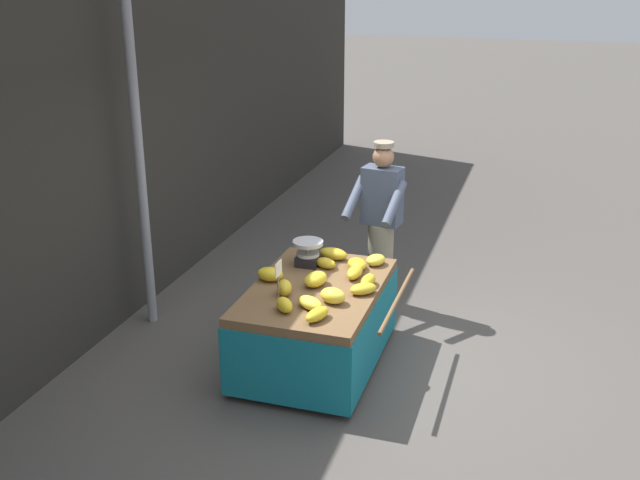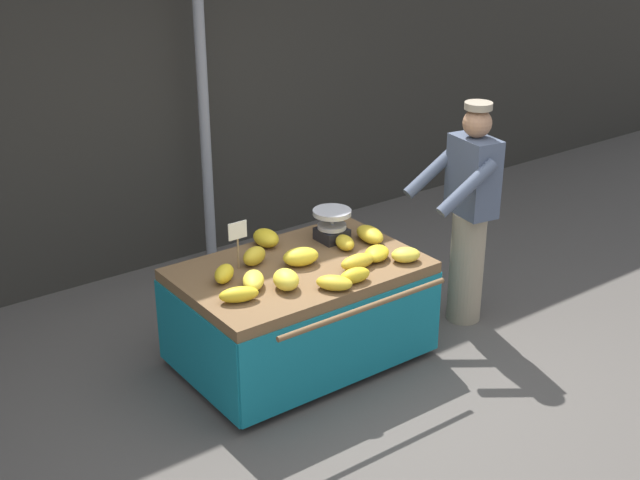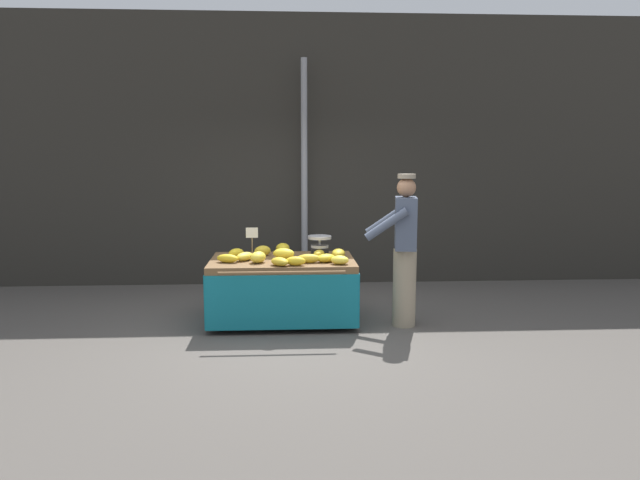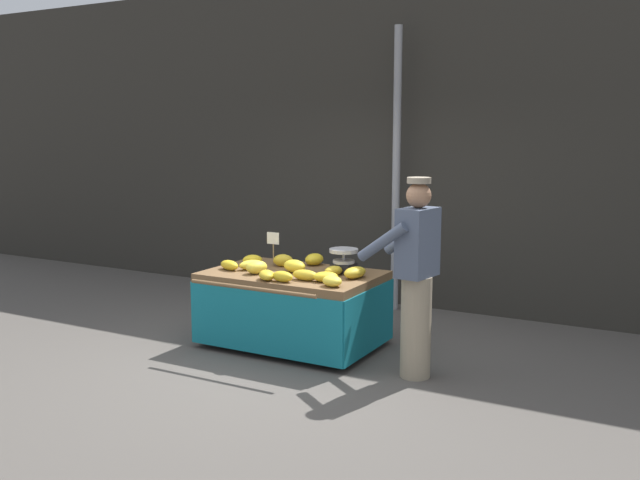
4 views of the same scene
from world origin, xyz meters
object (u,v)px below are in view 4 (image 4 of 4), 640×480
(street_pole, at_px, (396,171))
(banana_bunch_0, at_px, (332,281))
(banana_bunch_2, at_px, (325,277))
(banana_cart, at_px, (293,293))
(banana_bunch_9, at_px, (305,275))
(banana_bunch_6, at_px, (229,265))
(banana_bunch_12, at_px, (314,259))
(banana_bunch_5, at_px, (251,265))
(banana_bunch_8, at_px, (282,276))
(banana_bunch_10, at_px, (334,271))
(banana_bunch_1, at_px, (257,267))
(banana_bunch_7, at_px, (252,260))
(banana_bunch_13, at_px, (283,260))
(banana_bunch_11, at_px, (355,273))
(weighing_scale, at_px, (344,261))
(price_sign, at_px, (273,241))
(banana_bunch_3, at_px, (267,275))
(vendor_person, at_px, (416,277))

(street_pole, height_order, banana_bunch_0, street_pole)
(banana_bunch_0, xyz_separation_m, banana_bunch_2, (-0.14, 0.14, -0.00))
(banana_cart, height_order, banana_bunch_9, banana_bunch_9)
(banana_cart, xyz_separation_m, banana_bunch_6, (-0.61, -0.20, 0.25))
(banana_bunch_2, bearing_deg, banana_bunch_0, -44.55)
(banana_bunch_9, distance_m, banana_bunch_12, 0.75)
(banana_bunch_5, relative_size, banana_bunch_6, 1.00)
(banana_bunch_8, bearing_deg, banana_bunch_9, 46.40)
(banana_bunch_10, bearing_deg, banana_bunch_12, 138.12)
(banana_bunch_1, xyz_separation_m, banana_bunch_6, (-0.34, 0.02, -0.01))
(banana_cart, bearing_deg, banana_bunch_1, -139.42)
(street_pole, xyz_separation_m, banana_bunch_2, (0.18, -2.04, -0.85))
(banana_bunch_7, height_order, banana_bunch_13, banana_bunch_13)
(banana_bunch_1, xyz_separation_m, banana_bunch_10, (0.69, 0.27, -0.02))
(banana_bunch_11, distance_m, banana_bunch_13, 0.90)
(weighing_scale, distance_m, banana_bunch_5, 0.92)
(weighing_scale, relative_size, banana_bunch_9, 1.05)
(price_sign, distance_m, banana_bunch_1, 0.48)
(banana_bunch_6, xyz_separation_m, banana_bunch_10, (1.03, 0.25, -0.00))
(banana_bunch_1, height_order, banana_bunch_8, banana_bunch_1)
(weighing_scale, relative_size, banana_bunch_12, 1.20)
(banana_bunch_13, bearing_deg, banana_bunch_12, 42.84)
(banana_bunch_3, relative_size, banana_bunch_8, 1.08)
(price_sign, bearing_deg, banana_bunch_0, -30.52)
(banana_bunch_6, bearing_deg, street_pole, 65.49)
(banana_bunch_13, bearing_deg, banana_bunch_3, -71.47)
(banana_bunch_0, height_order, banana_bunch_13, banana_bunch_13)
(banana_cart, distance_m, banana_bunch_2, 0.59)
(banana_bunch_3, xyz_separation_m, banana_bunch_7, (-0.51, 0.52, 0.01))
(banana_bunch_10, xyz_separation_m, banana_bunch_12, (-0.42, 0.38, 0.01))
(price_sign, xyz_separation_m, banana_bunch_8, (0.50, -0.63, -0.20))
(street_pole, relative_size, banana_bunch_6, 12.93)
(banana_bunch_9, xyz_separation_m, banana_bunch_11, (0.36, 0.31, 0.00))
(weighing_scale, bearing_deg, price_sign, -179.12)
(vendor_person, bearing_deg, banana_cart, 169.69)
(street_pole, height_order, banana_bunch_10, street_pole)
(banana_bunch_1, relative_size, banana_bunch_12, 0.95)
(banana_bunch_7, bearing_deg, banana_bunch_11, -2.65)
(banana_bunch_6, xyz_separation_m, vendor_person, (1.96, -0.04, 0.09))
(banana_cart, distance_m, banana_bunch_1, 0.44)
(banana_bunch_3, height_order, banana_bunch_5, banana_bunch_5)
(banana_bunch_12, bearing_deg, banana_bunch_10, -41.88)
(banana_bunch_6, xyz_separation_m, banana_bunch_9, (0.90, -0.06, 0.00))
(banana_bunch_0, xyz_separation_m, banana_bunch_10, (-0.21, 0.42, -0.00))
(weighing_scale, xyz_separation_m, banana_bunch_8, (-0.30, -0.64, -0.07))
(banana_bunch_3, bearing_deg, banana_bunch_6, 159.26)
(banana_bunch_3, distance_m, banana_bunch_11, 0.82)
(banana_bunch_2, height_order, banana_bunch_13, banana_bunch_13)
(price_sign, relative_size, banana_bunch_2, 1.48)
(banana_cart, height_order, banana_bunch_0, banana_bunch_0)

